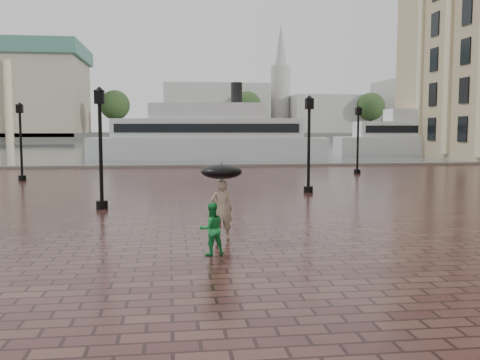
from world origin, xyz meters
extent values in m
plane|color=#341817|center=(0.00, 0.00, 0.00)|extent=(300.00, 300.00, 0.00)
plane|color=#434E51|center=(0.00, 92.00, 0.00)|extent=(240.00, 240.00, 0.00)
cube|color=slate|center=(0.00, 32.00, 0.00)|extent=(80.00, 0.60, 0.30)
cube|color=#4C4C47|center=(0.00, 160.00, 1.00)|extent=(300.00, 60.00, 2.00)
cube|color=#A2A099|center=(10.00, 150.00, 9.00)|extent=(30.00, 22.00, 14.00)
cube|color=#A2A099|center=(45.00, 150.00, 7.50)|extent=(25.00, 22.00, 11.00)
cube|color=#A2A099|center=(80.00, 150.00, 10.00)|extent=(35.00, 22.00, 16.00)
cylinder|color=#A2A099|center=(30.00, 150.00, 12.00)|extent=(6.00, 6.00, 20.00)
cone|color=#A2A099|center=(30.00, 150.00, 26.00)|extent=(5.00, 5.00, 18.00)
cylinder|color=#2D2119|center=(-18.00, 138.00, 4.00)|extent=(1.00, 1.00, 8.00)
sphere|color=#213719|center=(-18.00, 138.00, 9.50)|extent=(8.00, 8.00, 8.00)
cylinder|color=#2D2119|center=(18.00, 138.00, 4.00)|extent=(1.00, 1.00, 8.00)
sphere|color=#213719|center=(18.00, 138.00, 9.50)|extent=(8.00, 8.00, 8.00)
cylinder|color=#2D2119|center=(54.00, 138.00, 4.00)|extent=(1.00, 1.00, 8.00)
sphere|color=#213719|center=(54.00, 138.00, 9.50)|extent=(8.00, 8.00, 8.00)
cylinder|color=black|center=(-6.00, 10.00, 0.15)|extent=(0.44, 0.44, 0.30)
cylinder|color=black|center=(-6.00, 10.00, 2.00)|extent=(0.14, 0.14, 4.00)
cube|color=black|center=(-6.00, 10.00, 4.15)|extent=(0.35, 0.35, 0.50)
sphere|color=beige|center=(-6.00, 10.00, 4.15)|extent=(0.28, 0.28, 0.28)
cylinder|color=black|center=(3.00, 14.00, 0.15)|extent=(0.44, 0.44, 0.30)
cylinder|color=black|center=(3.00, 14.00, 2.00)|extent=(0.14, 0.14, 4.00)
cube|color=black|center=(3.00, 14.00, 4.15)|extent=(0.35, 0.35, 0.50)
sphere|color=beige|center=(3.00, 14.00, 4.15)|extent=(0.28, 0.28, 0.28)
cylinder|color=black|center=(-12.00, 22.00, 0.15)|extent=(0.44, 0.44, 0.30)
cylinder|color=black|center=(-12.00, 22.00, 2.00)|extent=(0.14, 0.14, 4.00)
cube|color=black|center=(-12.00, 22.00, 4.15)|extent=(0.35, 0.35, 0.50)
sphere|color=beige|center=(-12.00, 22.00, 4.15)|extent=(0.28, 0.28, 0.28)
cylinder|color=black|center=(9.00, 24.00, 0.15)|extent=(0.44, 0.44, 0.30)
cylinder|color=black|center=(9.00, 24.00, 2.00)|extent=(0.14, 0.14, 4.00)
cube|color=black|center=(9.00, 24.00, 4.15)|extent=(0.35, 0.35, 0.50)
sphere|color=beige|center=(9.00, 24.00, 4.15)|extent=(0.28, 0.28, 0.28)
imported|color=tan|center=(-2.08, 3.80, 0.81)|extent=(0.62, 0.43, 1.63)
imported|color=green|center=(-2.50, 2.07, 0.62)|extent=(0.71, 0.62, 1.25)
cube|color=silver|center=(0.30, 41.56, 1.09)|extent=(23.33, 9.75, 2.18)
cube|color=silver|center=(0.30, 41.56, 3.09)|extent=(18.73, 8.15, 1.82)
cube|color=silver|center=(0.30, 41.56, 4.72)|extent=(11.50, 6.21, 1.45)
cylinder|color=black|center=(2.98, 41.03, 6.36)|extent=(1.09, 1.09, 2.18)
cube|color=black|center=(-0.16, 39.20, 3.09)|extent=(16.95, 3.44, 0.82)
cube|color=black|center=(0.77, 43.92, 3.09)|extent=(16.95, 3.44, 0.82)
cube|color=silver|center=(26.53, 47.61, 1.06)|extent=(22.48, 7.86, 2.11)
cube|color=silver|center=(26.53, 47.61, 2.99)|extent=(18.03, 6.64, 1.76)
cube|color=silver|center=(26.53, 47.61, 4.58)|extent=(10.97, 5.28, 1.41)
cylinder|color=black|center=(29.15, 47.29, 6.16)|extent=(1.06, 1.06, 2.11)
cube|color=black|center=(26.25, 45.29, 2.99)|extent=(16.62, 2.09, 0.79)
cube|color=black|center=(26.81, 49.92, 2.99)|extent=(16.62, 2.09, 0.79)
cylinder|color=black|center=(-2.08, 3.80, 1.38)|extent=(0.02, 0.02, 0.95)
ellipsoid|color=black|center=(-2.08, 3.80, 1.84)|extent=(1.10, 1.10, 0.39)
camera|label=1|loc=(-3.45, -10.36, 2.96)|focal=40.00mm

